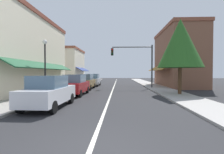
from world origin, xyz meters
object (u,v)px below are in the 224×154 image
street_lamp_left_near (45,58)px  parked_car_nearest_left (49,92)px  parked_car_second_left (75,85)px  parked_car_third_left (85,82)px  traffic_signal_mast_arm (137,59)px  parked_car_far_left (93,80)px  tree_right_near (180,43)px

street_lamp_left_near → parked_car_nearest_left: bearing=-63.0°
parked_car_second_left → parked_car_third_left: (-0.14, 5.13, 0.00)m
parked_car_third_left → parked_car_second_left: bearing=-87.9°
parked_car_nearest_left → traffic_signal_mast_arm: 13.62m
parked_car_third_left → traffic_signal_mast_arm: traffic_signal_mast_arm is taller
parked_car_far_left → street_lamp_left_near: 11.68m
parked_car_second_left → parked_car_third_left: bearing=92.7°
parked_car_nearest_left → parked_car_third_left: same height
parked_car_nearest_left → parked_car_far_left: 15.12m
parked_car_third_left → tree_right_near: tree_right_near is taller
street_lamp_left_near → tree_right_near: tree_right_near is taller
street_lamp_left_near → parked_car_second_left: bearing=34.4°
traffic_signal_mast_arm → street_lamp_left_near: (-8.03, -8.03, -0.63)m
parked_car_nearest_left → traffic_signal_mast_arm: bearing=63.9°
tree_right_near → parked_car_third_left: bearing=152.2°
parked_car_second_left → traffic_signal_mast_arm: (6.05, 6.67, 2.82)m
traffic_signal_mast_arm → street_lamp_left_near: bearing=-135.0°
parked_car_nearest_left → parked_car_third_left: size_ratio=1.00×
parked_car_second_left → street_lamp_left_near: size_ratio=0.92×
parked_car_far_left → parked_car_second_left: bearing=-90.1°
parked_car_third_left → street_lamp_left_near: street_lamp_left_near is taller
parked_car_third_left → parked_car_far_left: size_ratio=1.00×
parked_car_far_left → tree_right_near: tree_right_near is taller
parked_car_far_left → tree_right_near: bearing=-46.9°
parked_car_far_left → tree_right_near: (8.95, -9.62, 3.55)m
parked_car_second_left → parked_car_nearest_left: bearing=-89.2°
parked_car_far_left → parked_car_third_left: bearing=-92.0°
parked_car_third_left → street_lamp_left_near: 7.09m
traffic_signal_mast_arm → street_lamp_left_near: traffic_signal_mast_arm is taller
street_lamp_left_near → tree_right_near: bearing=8.6°
street_lamp_left_near → parked_car_third_left: bearing=74.1°
tree_right_near → street_lamp_left_near: bearing=-171.4°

